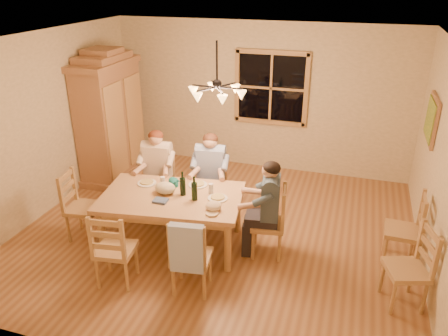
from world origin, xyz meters
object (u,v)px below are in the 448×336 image
(chair_end_right, at_px, (267,233))
(wine_bottle_a, at_px, (183,183))
(adult_woman, at_px, (157,162))
(adult_slate_man, at_px, (269,197))
(armoire, at_px, (110,120))
(chair_end_left, at_px, (85,217))
(child, at_px, (176,206))
(chandelier, at_px, (217,91))
(chair_far_left, at_px, (159,193))
(chair_near_left, at_px, (117,260))
(adult_plaid_man, at_px, (211,165))
(wine_bottle_b, at_px, (194,188))
(chair_far_right, at_px, (211,197))
(chair_spare_front, at_px, (404,281))
(dining_table, at_px, (172,202))
(chair_near_right, at_px, (192,268))
(chair_spare_back, at_px, (400,241))

(chair_end_right, distance_m, wine_bottle_a, 1.30)
(adult_woman, bearing_deg, adult_slate_man, 153.43)
(armoire, xyz_separation_m, chair_end_right, (3.21, -1.59, -0.75))
(chair_end_left, distance_m, child, 1.29)
(chair_end_left, relative_size, chair_end_right, 1.00)
(chair_end_right, xyz_separation_m, adult_slate_man, (0.00, 0.00, 0.54))
(adult_woman, distance_m, child, 0.84)
(chandelier, distance_m, chair_far_left, 2.09)
(adult_woman, bearing_deg, chair_near_left, 90.00)
(adult_plaid_man, height_order, wine_bottle_b, adult_plaid_man)
(chair_far_right, xyz_separation_m, chair_spare_front, (2.70, -1.22, 0.00))
(armoire, distance_m, child, 2.49)
(adult_woman, bearing_deg, dining_table, 117.90)
(dining_table, height_order, chair_near_right, chair_near_right)
(armoire, bearing_deg, chair_near_right, -45.51)
(dining_table, bearing_deg, chair_near_right, -53.76)
(dining_table, xyz_separation_m, adult_slate_man, (1.27, 0.19, 0.18))
(child, xyz_separation_m, chair_spare_front, (2.99, -0.57, -0.14))
(chandelier, relative_size, adult_woman, 0.88)
(chair_far_left, bearing_deg, chair_near_left, 90.00)
(child, distance_m, chair_spare_back, 3.01)
(chair_near_left, relative_size, wine_bottle_b, 3.00)
(wine_bottle_a, height_order, wine_bottle_b, same)
(chair_far_right, height_order, chair_end_right, same)
(chair_end_left, bearing_deg, wine_bottle_a, 91.87)
(armoire, distance_m, chair_far_left, 1.84)
(chair_near_right, distance_m, chair_end_right, 1.20)
(chair_end_left, bearing_deg, armoire, -169.37)
(chair_near_left, bearing_deg, chair_far_right, 64.80)
(adult_plaid_man, xyz_separation_m, chair_spare_front, (2.70, -1.22, -0.54))
(chair_end_right, distance_m, chair_spare_back, 1.70)
(dining_table, relative_size, chair_end_left, 2.01)
(chair_near_left, relative_size, wine_bottle_a, 3.00)
(wine_bottle_b, distance_m, child, 0.69)
(chair_near_left, xyz_separation_m, adult_slate_man, (1.60, 1.11, 0.54))
(chair_end_right, bearing_deg, chair_spare_back, -86.90)
(chair_far_right, distance_m, child, 0.73)
(adult_plaid_man, height_order, chair_spare_back, adult_plaid_man)
(chair_end_left, bearing_deg, chair_near_right, 63.43)
(adult_slate_man, relative_size, chair_spare_front, 0.88)
(chair_near_right, bearing_deg, chair_spare_front, 3.37)
(chair_near_right, relative_size, chair_spare_front, 1.00)
(child, bearing_deg, chandelier, -30.10)
(chair_end_right, height_order, wine_bottle_b, wine_bottle_b)
(chair_near_left, bearing_deg, wine_bottle_a, 56.55)
(chandelier, bearing_deg, wine_bottle_b, -106.15)
(chair_far_left, xyz_separation_m, chair_spare_front, (3.51, -1.10, 0.00))
(armoire, relative_size, chair_far_right, 2.32)
(chair_near_left, distance_m, chair_end_left, 1.20)
(chandelier, distance_m, wine_bottle_a, 1.27)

